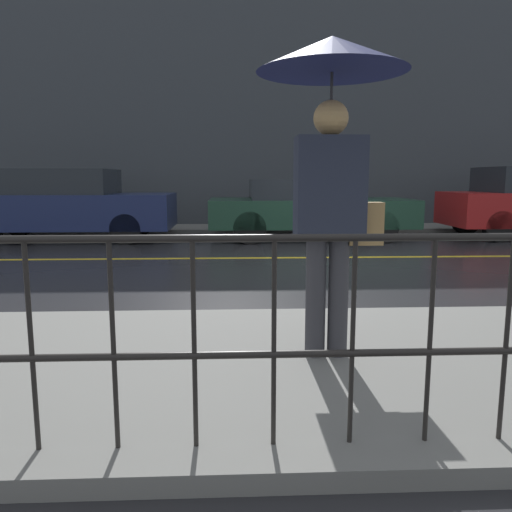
# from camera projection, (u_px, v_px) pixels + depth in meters

# --- Properties ---
(ground_plane) EXTENTS (80.00, 80.00, 0.00)m
(ground_plane) POSITION_uv_depth(u_px,v_px,m) (340.00, 257.00, 8.82)
(ground_plane) COLOR #262628
(sidewalk_near) EXTENTS (28.00, 2.77, 0.11)m
(sidewalk_near) POSITION_uv_depth(u_px,v_px,m) (491.00, 363.00, 3.64)
(sidewalk_near) COLOR slate
(sidewalk_near) RESTS_ON ground_plane
(sidewalk_far) EXTENTS (28.00, 1.61, 0.11)m
(sidewalk_far) POSITION_uv_depth(u_px,v_px,m) (303.00, 228.00, 13.42)
(sidewalk_far) COLOR slate
(sidewalk_far) RESTS_ON ground_plane
(lane_marking) EXTENTS (25.20, 0.12, 0.01)m
(lane_marking) POSITION_uv_depth(u_px,v_px,m) (340.00, 257.00, 8.82)
(lane_marking) COLOR gold
(lane_marking) RESTS_ON ground_plane
(building_storefront) EXTENTS (28.00, 0.30, 6.65)m
(building_storefront) POSITION_uv_depth(u_px,v_px,m) (300.00, 108.00, 13.85)
(building_storefront) COLOR #383D42
(building_storefront) RESTS_ON ground_plane
(pedestrian) EXTENTS (1.03, 1.03, 2.22)m
(pedestrian) POSITION_uv_depth(u_px,v_px,m) (332.00, 116.00, 3.39)
(pedestrian) COLOR #333338
(pedestrian) RESTS_ON sidewalk_near
(car_navy) EXTENTS (4.66, 1.88, 1.59)m
(car_navy) POSITION_uv_depth(u_px,v_px,m) (66.00, 204.00, 11.19)
(car_navy) COLOR #19234C
(car_navy) RESTS_ON ground_plane
(car_dark_green) EXTENTS (4.60, 1.93, 1.36)m
(car_dark_green) POSITION_uv_depth(u_px,v_px,m) (308.00, 208.00, 11.45)
(car_dark_green) COLOR #193828
(car_dark_green) RESTS_ON ground_plane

